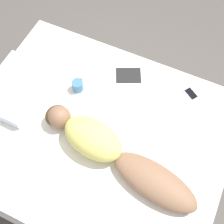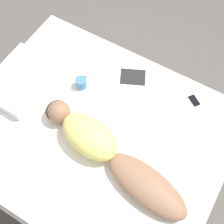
{
  "view_description": "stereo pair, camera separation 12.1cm",
  "coord_description": "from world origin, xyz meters",
  "px_view_note": "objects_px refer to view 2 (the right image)",
  "views": [
    {
      "loc": [
        -0.9,
        -0.55,
        2.8
      ],
      "look_at": [
        0.19,
        -0.05,
        0.57
      ],
      "focal_mm": 50.0,
      "sensor_mm": 36.0,
      "label": 1
    },
    {
      "loc": [
        -0.84,
        -0.66,
        2.8
      ],
      "look_at": [
        0.19,
        -0.05,
        0.57
      ],
      "focal_mm": 50.0,
      "sensor_mm": 36.0,
      "label": 2
    }
  ],
  "objects_px": {
    "person": "(105,150)",
    "coffee_mug": "(81,83)",
    "open_magazine": "(132,89)",
    "cell_phone": "(194,101)"
  },
  "relations": [
    {
      "from": "person",
      "to": "open_magazine",
      "type": "bearing_deg",
      "value": 20.32
    },
    {
      "from": "coffee_mug",
      "to": "open_magazine",
      "type": "bearing_deg",
      "value": -63.96
    },
    {
      "from": "person",
      "to": "coffee_mug",
      "type": "height_order",
      "value": "person"
    },
    {
      "from": "person",
      "to": "coffee_mug",
      "type": "distance_m",
      "value": 0.67
    },
    {
      "from": "open_magazine",
      "to": "cell_phone",
      "type": "relative_size",
      "value": 3.91
    },
    {
      "from": "open_magazine",
      "to": "cell_phone",
      "type": "bearing_deg",
      "value": -97.4
    },
    {
      "from": "coffee_mug",
      "to": "cell_phone",
      "type": "xyz_separation_m",
      "value": [
        0.36,
        -0.9,
        -0.05
      ]
    },
    {
      "from": "coffee_mug",
      "to": "cell_phone",
      "type": "height_order",
      "value": "coffee_mug"
    },
    {
      "from": "open_magazine",
      "to": "cell_phone",
      "type": "xyz_separation_m",
      "value": [
        0.16,
        -0.51,
        0.0
      ]
    },
    {
      "from": "person",
      "to": "open_magazine",
      "type": "height_order",
      "value": "person"
    }
  ]
}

